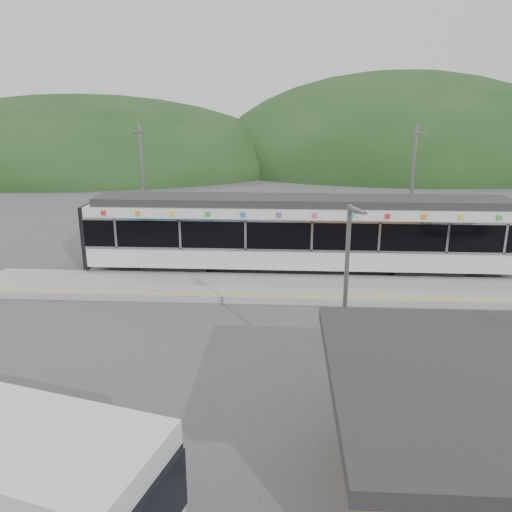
{
  "coord_description": "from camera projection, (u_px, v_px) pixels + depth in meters",
  "views": [
    {
      "loc": [
        0.52,
        -17.39,
        7.61
      ],
      "look_at": [
        -0.57,
        1.0,
        2.27
      ],
      "focal_mm": 35.0,
      "sensor_mm": 36.0,
      "label": 1
    }
  ],
  "objects": [
    {
      "name": "catenary_mast_east",
      "position": [
        412.0,
        192.0,
        25.61
      ],
      "size": [
        0.18,
        1.8,
        7.0
      ],
      "color": "slate",
      "rests_on": "ground"
    },
    {
      "name": "yellow_line",
      "position": [
        271.0,
        295.0,
        20.65
      ],
      "size": [
        26.0,
        0.1,
        0.01
      ],
      "primitive_type": "cube",
      "color": "yellow",
      "rests_on": "platform"
    },
    {
      "name": "ground",
      "position": [
        270.0,
        321.0,
        18.82
      ],
      "size": [
        120.0,
        120.0,
        0.0
      ],
      "primitive_type": "plane",
      "color": "#4C4C4F",
      "rests_on": "ground"
    },
    {
      "name": "catenary_mast_west",
      "position": [
        143.0,
        190.0,
        26.41
      ],
      "size": [
        0.18,
        1.8,
        7.0
      ],
      "color": "slate",
      "rests_on": "ground"
    },
    {
      "name": "lamp_post",
      "position": [
        346.0,
        286.0,
        13.03
      ],
      "size": [
        0.39,
        1.0,
        5.36
      ],
      "rotation": [
        0.0,
        0.0,
        0.3
      ],
      "color": "slate",
      "rests_on": "ground"
    },
    {
      "name": "train",
      "position": [
        300.0,
        232.0,
        23.92
      ],
      "size": [
        20.44,
        3.01,
        3.74
      ],
      "color": "black",
      "rests_on": "ground"
    },
    {
      "name": "hills",
      "position": [
        404.0,
        279.0,
        23.54
      ],
      "size": [
        146.0,
        149.0,
        26.0
      ],
      "color": "#1E3D19",
      "rests_on": "ground"
    },
    {
      "name": "platform",
      "position": [
        272.0,
        288.0,
        21.94
      ],
      "size": [
        26.0,
        3.2,
        0.3
      ],
      "primitive_type": "cube",
      "color": "#9E9E99",
      "rests_on": "ground"
    }
  ]
}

